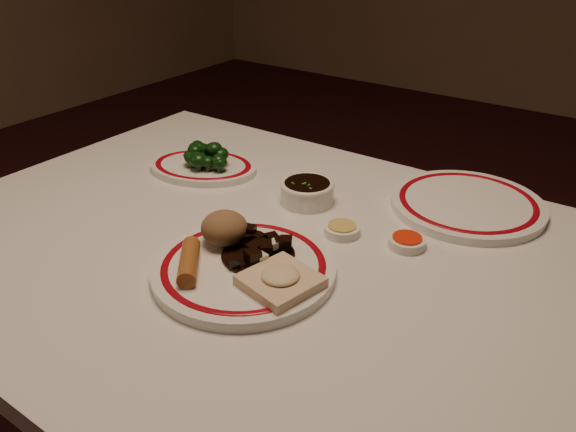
{
  "coord_description": "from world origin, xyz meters",
  "views": [
    {
      "loc": [
        0.53,
        -0.65,
        1.25
      ],
      "look_at": [
        0.05,
        0.03,
        0.8
      ],
      "focal_mm": 35.0,
      "sensor_mm": 36.0,
      "label": 1
    }
  ],
  "objects_px": {
    "broccoli_pile": "(204,154)",
    "main_plate": "(244,268)",
    "dining_table": "(254,284)",
    "spring_roll": "(189,262)",
    "broccoli_plate": "(203,167)",
    "rice_mound": "(224,228)",
    "stirfry_heap": "(259,249)",
    "soy_bowl": "(307,192)",
    "fried_wonton": "(280,280)"
  },
  "relations": [
    {
      "from": "broccoli_plate",
      "to": "soy_bowl",
      "type": "distance_m",
      "value": 0.27
    },
    {
      "from": "broccoli_pile",
      "to": "main_plate",
      "type": "bearing_deg",
      "value": -39.03
    },
    {
      "from": "dining_table",
      "to": "main_plate",
      "type": "relative_size",
      "value": 3.78
    },
    {
      "from": "fried_wonton",
      "to": "main_plate",
      "type": "bearing_deg",
      "value": 170.72
    },
    {
      "from": "dining_table",
      "to": "rice_mound",
      "type": "relative_size",
      "value": 15.56
    },
    {
      "from": "fried_wonton",
      "to": "dining_table",
      "type": "bearing_deg",
      "value": 142.93
    },
    {
      "from": "spring_roll",
      "to": "broccoli_plate",
      "type": "relative_size",
      "value": 0.37
    },
    {
      "from": "main_plate",
      "to": "broccoli_pile",
      "type": "height_order",
      "value": "broccoli_pile"
    },
    {
      "from": "fried_wonton",
      "to": "broccoli_pile",
      "type": "height_order",
      "value": "broccoli_pile"
    },
    {
      "from": "main_plate",
      "to": "stirfry_heap",
      "type": "xyz_separation_m",
      "value": [
        0.0,
        0.04,
        0.02
      ]
    },
    {
      "from": "rice_mound",
      "to": "dining_table",
      "type": "bearing_deg",
      "value": 76.29
    },
    {
      "from": "soy_bowl",
      "to": "broccoli_pile",
      "type": "bearing_deg",
      "value": -179.58
    },
    {
      "from": "spring_roll",
      "to": "broccoli_pile",
      "type": "distance_m",
      "value": 0.41
    },
    {
      "from": "dining_table",
      "to": "main_plate",
      "type": "distance_m",
      "value": 0.14
    },
    {
      "from": "spring_roll",
      "to": "broccoli_plate",
      "type": "bearing_deg",
      "value": 90.5
    },
    {
      "from": "main_plate",
      "to": "broccoli_plate",
      "type": "xyz_separation_m",
      "value": [
        -0.32,
        0.26,
        -0.0
      ]
    },
    {
      "from": "broccoli_pile",
      "to": "fried_wonton",
      "type": "bearing_deg",
      "value": -34.3
    },
    {
      "from": "rice_mound",
      "to": "stirfry_heap",
      "type": "bearing_deg",
      "value": 2.66
    },
    {
      "from": "dining_table",
      "to": "fried_wonton",
      "type": "bearing_deg",
      "value": -37.07
    },
    {
      "from": "main_plate",
      "to": "fried_wonton",
      "type": "height_order",
      "value": "fried_wonton"
    },
    {
      "from": "dining_table",
      "to": "spring_roll",
      "type": "relative_size",
      "value": 11.44
    },
    {
      "from": "dining_table",
      "to": "spring_roll",
      "type": "xyz_separation_m",
      "value": [
        -0.01,
        -0.15,
        0.12
      ]
    },
    {
      "from": "dining_table",
      "to": "stirfry_heap",
      "type": "relative_size",
      "value": 10.08
    },
    {
      "from": "broccoli_plate",
      "to": "soy_bowl",
      "type": "xyz_separation_m",
      "value": [
        0.27,
        0.01,
        0.01
      ]
    },
    {
      "from": "broccoli_plate",
      "to": "dining_table",
      "type": "bearing_deg",
      "value": -32.24
    },
    {
      "from": "rice_mound",
      "to": "soy_bowl",
      "type": "bearing_deg",
      "value": 87.25
    },
    {
      "from": "stirfry_heap",
      "to": "broccoli_plate",
      "type": "relative_size",
      "value": 0.42
    },
    {
      "from": "spring_roll",
      "to": "stirfry_heap",
      "type": "height_order",
      "value": "stirfry_heap"
    },
    {
      "from": "spring_roll",
      "to": "stirfry_heap",
      "type": "relative_size",
      "value": 0.88
    },
    {
      "from": "main_plate",
      "to": "rice_mound",
      "type": "xyz_separation_m",
      "value": [
        -0.07,
        0.03,
        0.04
      ]
    },
    {
      "from": "main_plate",
      "to": "spring_roll",
      "type": "distance_m",
      "value": 0.09
    },
    {
      "from": "main_plate",
      "to": "spring_roll",
      "type": "height_order",
      "value": "spring_roll"
    },
    {
      "from": "broccoli_plate",
      "to": "broccoli_pile",
      "type": "height_order",
      "value": "broccoli_pile"
    },
    {
      "from": "main_plate",
      "to": "soy_bowl",
      "type": "height_order",
      "value": "soy_bowl"
    },
    {
      "from": "main_plate",
      "to": "soy_bowl",
      "type": "relative_size",
      "value": 3.06
    },
    {
      "from": "rice_mound",
      "to": "soy_bowl",
      "type": "distance_m",
      "value": 0.23
    },
    {
      "from": "rice_mound",
      "to": "stirfry_heap",
      "type": "distance_m",
      "value": 0.07
    },
    {
      "from": "stirfry_heap",
      "to": "broccoli_plate",
      "type": "distance_m",
      "value": 0.39
    },
    {
      "from": "fried_wonton",
      "to": "broccoli_pile",
      "type": "bearing_deg",
      "value": 145.7
    },
    {
      "from": "fried_wonton",
      "to": "stirfry_heap",
      "type": "xyz_separation_m",
      "value": [
        -0.08,
        0.05,
        0.0
      ]
    },
    {
      "from": "spring_roll",
      "to": "broccoli_plate",
      "type": "xyz_separation_m",
      "value": [
        -0.26,
        0.32,
        -0.02
      ]
    },
    {
      "from": "fried_wonton",
      "to": "stirfry_heap",
      "type": "distance_m",
      "value": 0.09
    },
    {
      "from": "main_plate",
      "to": "broccoli_pile",
      "type": "relative_size",
      "value": 2.58
    },
    {
      "from": "broccoli_pile",
      "to": "dining_table",
      "type": "bearing_deg",
      "value": -32.87
    },
    {
      "from": "main_plate",
      "to": "fried_wonton",
      "type": "xyz_separation_m",
      "value": [
        0.08,
        -0.01,
        0.02
      ]
    },
    {
      "from": "dining_table",
      "to": "rice_mound",
      "type": "height_order",
      "value": "rice_mound"
    },
    {
      "from": "main_plate",
      "to": "spring_roll",
      "type": "relative_size",
      "value": 3.02
    },
    {
      "from": "main_plate",
      "to": "spring_roll",
      "type": "xyz_separation_m",
      "value": [
        -0.06,
        -0.06,
        0.02
      ]
    },
    {
      "from": "main_plate",
      "to": "rice_mound",
      "type": "bearing_deg",
      "value": 153.51
    },
    {
      "from": "main_plate",
      "to": "fried_wonton",
      "type": "relative_size",
      "value": 2.67
    }
  ]
}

